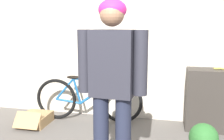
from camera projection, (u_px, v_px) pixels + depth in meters
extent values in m
cube|color=beige|center=(136.00, 37.00, 4.07)|extent=(8.00, 0.06, 2.60)
cube|color=white|center=(170.00, 99.00, 4.09)|extent=(0.08, 0.01, 0.12)
cylinder|color=#23283D|center=(101.00, 136.00, 2.59)|extent=(0.15, 0.15, 0.83)
cylinder|color=#23283D|center=(123.00, 138.00, 2.54)|extent=(0.15, 0.15, 0.83)
cube|color=#2D2D38|center=(112.00, 64.00, 2.43)|extent=(0.42, 0.24, 0.63)
cylinder|color=#2D2D38|center=(85.00, 61.00, 2.49)|extent=(0.13, 0.13, 0.59)
cylinder|color=#2D2D38|center=(141.00, 63.00, 2.37)|extent=(0.13, 0.13, 0.59)
sphere|color=#A37556|center=(112.00, 14.00, 2.35)|extent=(0.23, 0.23, 0.23)
ellipsoid|color=#EA2884|center=(112.00, 10.00, 2.36)|extent=(0.26, 0.24, 0.19)
torus|color=black|center=(56.00, 99.00, 4.17)|extent=(0.66, 0.09, 0.66)
torus|color=black|center=(121.00, 102.00, 4.00)|extent=(0.66, 0.09, 0.66)
cylinder|color=#1E609E|center=(68.00, 101.00, 4.14)|extent=(0.40, 0.06, 0.08)
cylinder|color=#1E609E|center=(65.00, 89.00, 4.12)|extent=(0.32, 0.05, 0.37)
cylinder|color=#1E609E|center=(77.00, 91.00, 4.09)|extent=(0.14, 0.04, 0.40)
cylinder|color=#1E609E|center=(97.00, 92.00, 4.04)|extent=(0.55, 0.07, 0.41)
cylinder|color=#1E609E|center=(93.00, 80.00, 4.01)|extent=(0.63, 0.07, 0.05)
cylinder|color=#1E609E|center=(117.00, 92.00, 3.98)|extent=(0.16, 0.04, 0.34)
cylinder|color=#1E609E|center=(115.00, 79.00, 3.96)|extent=(0.07, 0.04, 0.08)
cylinder|color=#1E609E|center=(116.00, 77.00, 3.95)|extent=(0.05, 0.46, 0.02)
ellipsoid|color=black|center=(73.00, 77.00, 4.06)|extent=(0.22, 0.09, 0.05)
ellipsoid|color=#EAD64C|center=(218.00, 68.00, 3.66)|extent=(0.15, 0.09, 0.03)
sphere|color=brown|center=(214.00, 68.00, 3.69)|extent=(0.02, 0.02, 0.02)
cube|color=tan|center=(35.00, 119.00, 3.99)|extent=(0.41, 0.46, 0.15)
cube|color=tan|center=(27.00, 120.00, 3.76)|extent=(0.39, 0.16, 0.20)
sphere|color=#2D6B2D|center=(204.00, 138.00, 2.80)|extent=(0.31, 0.31, 0.31)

